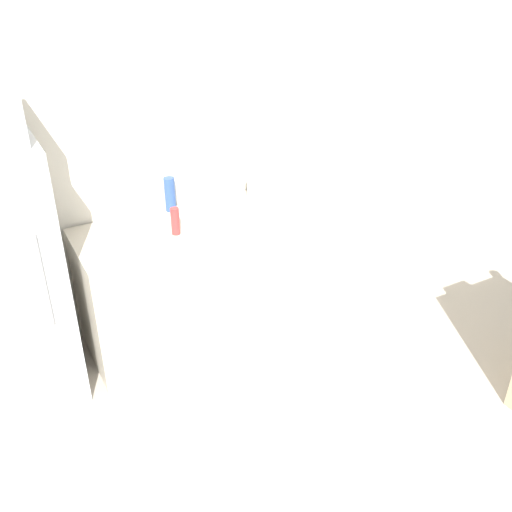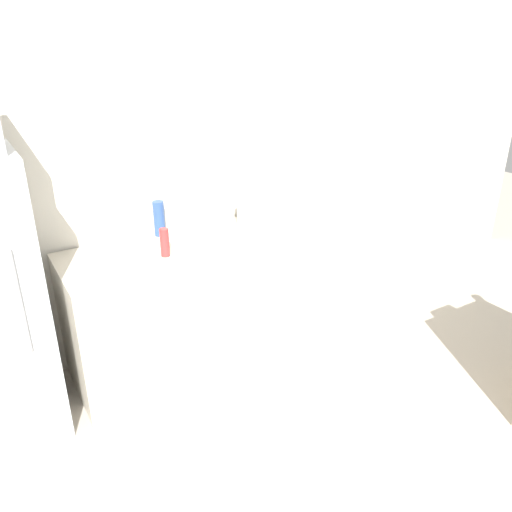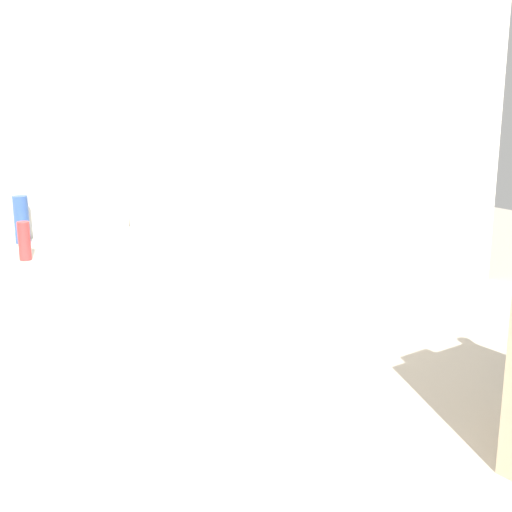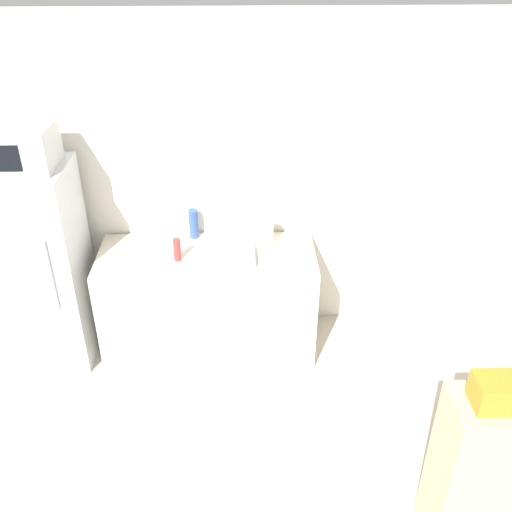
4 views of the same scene
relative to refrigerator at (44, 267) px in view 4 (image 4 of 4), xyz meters
The scene contains 10 objects.
wall_back 1.29m from the refrigerator, 20.56° to the left, with size 8.00×0.06×2.60m, color silver.
refrigerator is the anchor object (origin of this frame).
microwave 0.96m from the refrigerator, 107.84° to the right, with size 0.50×0.41×0.30m.
counter 1.30m from the refrigerator, ahead, with size 1.68×0.67×0.89m, color beige.
sink_basin 1.44m from the refrigerator, ahead, with size 0.36×0.31×0.06m, color #9EA3A8.
bottle_tall 1.19m from the refrigerator, 15.06° to the left, with size 0.08×0.08×0.24m, color #2D4C8C.
bottle_short 1.05m from the refrigerator, ahead, with size 0.06×0.06×0.18m, color red.
shelf_cabinet 3.41m from the refrigerator, 30.74° to the right, with size 0.73×0.33×1.07m, color tan.
basket 3.29m from the refrigerator, 32.30° to the right, with size 0.25×0.17×0.16m, color orange.
paper_towel_roll 1.73m from the refrigerator, ahead, with size 0.11×0.11×0.25m, color white.
Camera 4 is at (0.40, -1.10, 3.16)m, focal length 40.00 mm.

